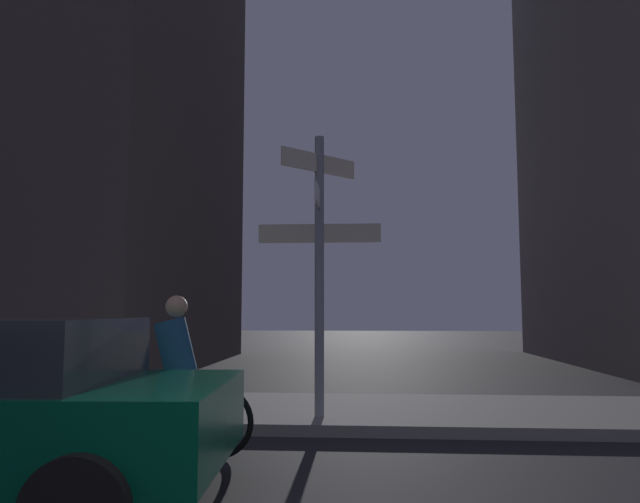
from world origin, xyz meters
The scene contains 3 objects.
sidewalk_kerb centered at (0.00, 6.02, 0.07)m, with size 40.00×2.65×0.14m, color gray.
signpost centered at (-0.37, 5.23, 2.26)m, with size 1.57×1.25×3.57m.
cyclist centered at (-1.76, 3.63, 0.75)m, with size 1.82×0.33×1.61m.
Camera 1 is at (0.18, -2.37, 1.47)m, focal length 33.69 mm.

